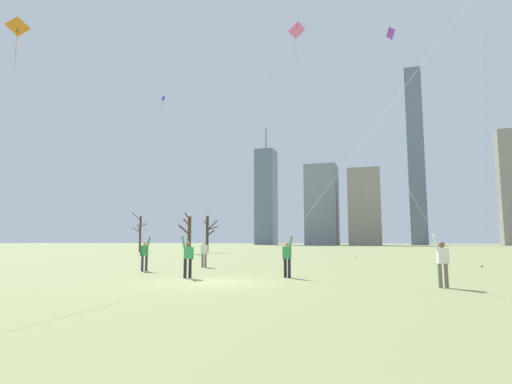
% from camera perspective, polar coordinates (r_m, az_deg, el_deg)
% --- Properties ---
extents(ground_plane, '(400.00, 400.00, 0.00)m').
position_cam_1_polar(ground_plane, '(16.70, -6.25, -12.49)').
color(ground_plane, '#848E56').
extents(kite_flyer_foreground_left_green, '(11.11, 1.90, 14.83)m').
position_cam_1_polar(kite_flyer_foreground_left_green, '(18.21, 8.11, -3.93)').
color(kite_flyer_foreground_left_green, black).
rests_on(kite_flyer_foreground_left_green, ground).
extents(kite_flyer_far_back_orange, '(5.69, 5.45, 10.48)m').
position_cam_1_polar(kite_flyer_far_back_orange, '(18.35, -12.02, -5.56)').
color(kite_flyer_far_back_orange, black).
rests_on(kite_flyer_far_back_orange, ground).
extents(kite_flyer_foreground_right_yellow, '(9.06, 0.44, 18.86)m').
position_cam_1_polar(kite_flyer_foreground_right_yellow, '(16.03, 20.70, -1.32)').
color(kite_flyer_foreground_right_yellow, '#726656').
rests_on(kite_flyer_foreground_right_yellow, ground).
extents(kite_flyer_midfield_left_pink, '(8.43, 4.92, 15.55)m').
position_cam_1_polar(kite_flyer_midfield_left_pink, '(23.29, -11.73, -3.03)').
color(kite_flyer_midfield_left_pink, '#33384C').
rests_on(kite_flyer_midfield_left_pink, ground).
extents(bystander_watching_nearby, '(0.35, 0.44, 1.62)m').
position_cam_1_polar(bystander_watching_nearby, '(25.83, -7.29, -8.44)').
color(bystander_watching_nearby, '#726656').
rests_on(bystander_watching_nearby, ground).
extents(distant_kite_low_near_trees_purple, '(4.44, 2.32, 21.94)m').
position_cam_1_polar(distant_kite_low_near_trees_purple, '(43.11, 18.05, 18.53)').
color(distant_kite_low_near_trees_purple, purple).
rests_on(distant_kite_low_near_trees_purple, ground).
extents(distant_kite_drifting_right_blue, '(4.16, 0.89, 18.04)m').
position_cam_1_polar(distant_kite_drifting_right_blue, '(47.18, -12.39, 9.55)').
color(distant_kite_drifting_right_blue, blue).
rests_on(distant_kite_drifting_right_blue, ground).
extents(bare_tree_rightmost, '(1.59, 1.54, 5.57)m').
position_cam_1_polar(bare_tree_rightmost, '(60.00, -15.97, -5.50)').
color(bare_tree_rightmost, '#423326').
rests_on(bare_tree_rightmost, ground).
extents(bare_tree_leftmost, '(2.03, 2.64, 4.95)m').
position_cam_1_polar(bare_tree_leftmost, '(51.25, -9.43, -5.68)').
color(bare_tree_leftmost, '#4C3828').
rests_on(bare_tree_leftmost, ground).
extents(bare_tree_left_of_center, '(2.23, 1.38, 5.03)m').
position_cam_1_polar(bare_tree_left_of_center, '(56.44, -6.76, -5.65)').
color(bare_tree_left_of_center, '#423326').
rests_on(bare_tree_left_of_center, ground).
extents(skyline_wide_slab, '(10.46, 10.28, 25.47)m').
position_cam_1_polar(skyline_wide_slab, '(140.80, 15.02, -2.06)').
color(skyline_wide_slab, gray).
rests_on(skyline_wide_slab, ground).
extents(skyline_mid_tower_left, '(11.03, 11.95, 28.39)m').
position_cam_1_polar(skyline_mid_tower_left, '(147.45, 9.25, -1.83)').
color(skyline_mid_tower_left, gray).
rests_on(skyline_mid_tower_left, ground).
extents(skyline_mid_tower_right, '(7.15, 7.88, 44.81)m').
position_cam_1_polar(skyline_mid_tower_right, '(154.47, 1.43, -0.68)').
color(skyline_mid_tower_right, slate).
rests_on(skyline_mid_tower_right, ground).
extents(skyline_short_annex, '(5.84, 5.17, 65.84)m').
position_cam_1_polar(skyline_short_annex, '(161.32, 21.46, 4.85)').
color(skyline_short_annex, slate).
rests_on(skyline_short_annex, ground).
extents(skyline_slender_spire, '(6.63, 5.71, 39.17)m').
position_cam_1_polar(skyline_slender_spire, '(161.38, 32.02, 0.62)').
color(skyline_slender_spire, gray).
rests_on(skyline_slender_spire, ground).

